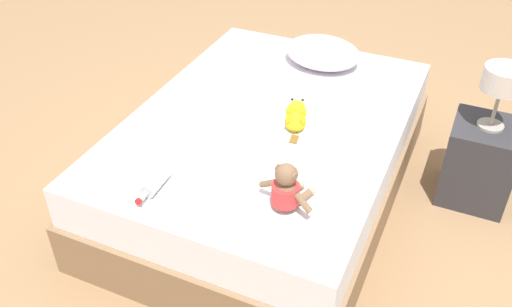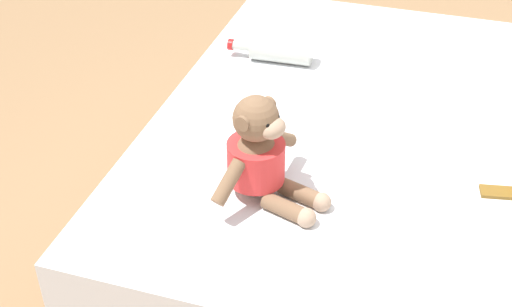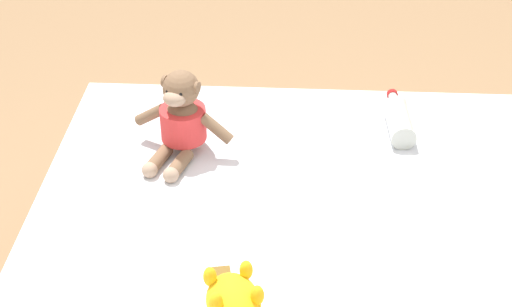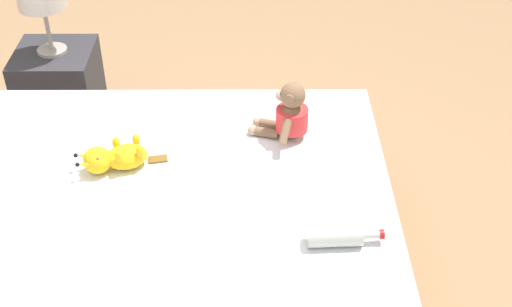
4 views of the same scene
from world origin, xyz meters
name	(u,v)px [view 3 (image 3 of 4)]	position (x,y,z in m)	size (l,w,h in m)	color
plush_monkey	(181,120)	(0.35, -0.63, 0.62)	(0.28, 0.24, 0.24)	brown
glass_bottle	(399,121)	(-0.23, -0.75, 0.56)	(0.08, 0.24, 0.07)	#B7BCB2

